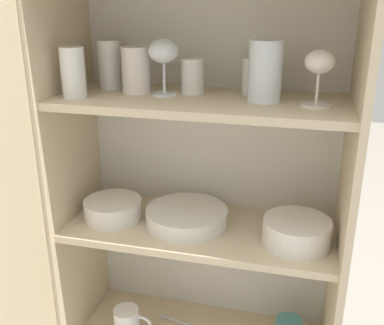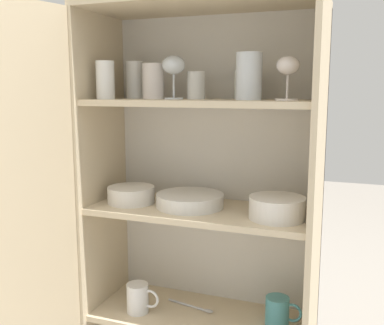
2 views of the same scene
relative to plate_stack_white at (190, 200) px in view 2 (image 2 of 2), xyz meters
The scene contains 22 objects.
cupboard_back_panel 0.16m from the plate_stack_white, 75.93° to the left, with size 0.77×0.02×1.29m, color silver.
cupboard_side_left 0.34m from the plate_stack_white, behind, with size 0.02×0.34×1.29m, color #CCB793.
cupboard_side_right 0.41m from the plate_stack_white, ahead, with size 0.02×0.34×1.29m, color #CCB793.
cupboard_top_panel 0.64m from the plate_stack_white, ahead, with size 0.77×0.34×0.02m, color #CCB793.
shelf_board_lower 0.42m from the plate_stack_white, ahead, with size 0.73×0.30×0.02m, color beige.
shelf_board_middle 0.05m from the plate_stack_white, ahead, with size 0.73×0.30×0.02m, color beige.
shelf_board_upper 0.33m from the plate_stack_white, ahead, with size 0.73×0.30×0.02m, color beige.
cupboard_door 0.53m from the plate_stack_white, 137.54° to the right, with size 0.11×0.37×1.29m.
tumbler_glass_0 0.49m from the plate_stack_white, 164.07° to the right, with size 0.06×0.06×0.12m.
tumbler_glass_1 0.42m from the plate_stack_white, behind, with size 0.07×0.07×0.12m.
tumbler_glass_2 0.39m from the plate_stack_white, 84.60° to the left, with size 0.06×0.06×0.09m.
tumbler_glass_3 0.46m from the plate_stack_white, ahead, with size 0.08×0.08×0.14m.
tumbler_glass_4 0.47m from the plate_stack_white, 166.29° to the left, with size 0.06×0.06×0.13m.
tumbler_glass_5 0.43m from the plate_stack_white, 25.33° to the left, with size 0.07×0.07×0.09m.
wine_glass_0 0.54m from the plate_stack_white, ahead, with size 0.07×0.07×0.13m.
wine_glass_1 0.45m from the plate_stack_white, behind, with size 0.08×0.08×0.14m.
plate_stack_white is the anchor object (origin of this frame).
mixing_bowl_large 0.30m from the plate_stack_white, ahead, with size 0.17×0.17×0.07m.
serving_bowl_small 0.21m from the plate_stack_white, behind, with size 0.16×0.16×0.06m.
coffee_mug_primary 0.47m from the plate_stack_white, ahead, with size 0.12×0.08×0.10m.
coffee_mug_extra_1 0.40m from the plate_stack_white, 158.94° to the right, with size 0.12×0.08×0.10m.
serving_spoon 0.40m from the plate_stack_white, 81.47° to the left, with size 0.19×0.05×0.01m.
Camera 2 is at (0.49, -1.22, 1.04)m, focal length 42.00 mm.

